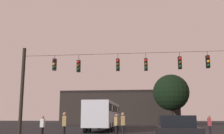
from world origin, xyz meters
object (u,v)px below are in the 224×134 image
object	(u,v)px
pedestrian_crossing_center	(123,123)
pedestrian_near_bus	(117,124)
pedestrian_far_side	(42,126)
car_near_right	(176,131)
pedestrian_trailing	(64,124)
tree_left_silhouette	(171,92)
car_far_left	(112,122)
city_bus	(104,113)
pedestrian_crossing_right	(210,125)
pedestrian_crossing_left	(170,125)

from	to	relation	value
pedestrian_crossing_center	pedestrian_near_bus	size ratio (longest dim) A/B	1.06
pedestrian_crossing_center	pedestrian_far_side	world-z (taller)	pedestrian_crossing_center
car_near_right	pedestrian_far_side	xyz separation A→B (m)	(-8.50, 4.85, 0.06)
pedestrian_trailing	tree_left_silhouette	size ratio (longest dim) A/B	0.21
car_far_left	pedestrian_near_bus	world-z (taller)	pedestrian_near_bus
city_bus	tree_left_silhouette	world-z (taller)	tree_left_silhouette
pedestrian_crossing_center	pedestrian_crossing_right	bearing A→B (deg)	18.47
car_near_right	pedestrian_trailing	size ratio (longest dim) A/B	2.46
car_far_left	pedestrian_far_side	distance (m)	20.79
pedestrian_crossing_left	pedestrian_crossing_right	world-z (taller)	pedestrian_crossing_right
car_near_right	pedestrian_far_side	bearing A→B (deg)	150.29
car_far_left	pedestrian_trailing	distance (m)	21.69
pedestrian_crossing_left	pedestrian_crossing_center	size ratio (longest dim) A/B	0.89
car_far_left	city_bus	bearing A→B (deg)	-88.77
pedestrian_near_bus	tree_left_silhouette	world-z (taller)	tree_left_silhouette
pedestrian_crossing_left	pedestrian_far_side	size ratio (longest dim) A/B	1.02
pedestrian_crossing_center	pedestrian_trailing	world-z (taller)	pedestrian_crossing_center
pedestrian_crossing_right	pedestrian_near_bus	bearing A→B (deg)	-172.32
car_far_left	pedestrian_crossing_center	size ratio (longest dim) A/B	2.48
car_near_right	pedestrian_trailing	world-z (taller)	pedestrian_trailing
city_bus	pedestrian_crossing_center	xyz separation A→B (m)	(2.90, -10.35, -0.85)
city_bus	car_far_left	bearing A→B (deg)	91.23
tree_left_silhouette	car_far_left	bearing A→B (deg)	-143.67
car_far_left	tree_left_silhouette	bearing A→B (deg)	36.33
car_far_left	pedestrian_crossing_left	distance (m)	19.40
pedestrian_near_bus	pedestrian_far_side	xyz separation A→B (m)	(-4.95, -2.04, -0.09)
city_bus	car_near_right	distance (m)	17.14
car_near_right	pedestrian_near_bus	world-z (taller)	pedestrian_near_bus
car_far_left	pedestrian_far_side	world-z (taller)	pedestrian_far_side
car_near_right	pedestrian_trailing	bearing A→B (deg)	150.11
city_bus	car_near_right	xyz separation A→B (m)	(5.90, -16.05, -1.07)
pedestrian_far_side	tree_left_silhouette	xyz separation A→B (m)	(11.52, 27.35, 4.62)
pedestrian_near_bus	pedestrian_trailing	size ratio (longest dim) A/B	0.95
city_bus	pedestrian_crossing_center	size ratio (longest dim) A/B	6.20
pedestrian_crossing_center	pedestrian_near_bus	distance (m)	1.31
city_bus	pedestrian_far_side	world-z (taller)	city_bus
car_near_right	pedestrian_crossing_left	size ratio (longest dim) A/B	2.76
pedestrian_far_side	pedestrian_crossing_right	bearing A→B (deg)	14.09
city_bus	pedestrian_crossing_left	distance (m)	10.88
pedestrian_crossing_center	pedestrian_far_side	xyz separation A→B (m)	(-5.50, -0.85, -0.15)
tree_left_silhouette	car_near_right	bearing A→B (deg)	-95.35
pedestrian_trailing	car_far_left	bearing A→B (deg)	88.55
city_bus	tree_left_silhouette	bearing A→B (deg)	61.11
pedestrian_crossing_right	pedestrian_far_side	distance (m)	12.21
city_bus	tree_left_silhouette	distance (m)	18.80
tree_left_silhouette	city_bus	bearing A→B (deg)	-118.89
city_bus	pedestrian_far_side	xyz separation A→B (m)	(-2.61, -11.20, -1.01)
pedestrian_crossing_left	car_near_right	bearing A→B (deg)	-92.94
car_near_right	pedestrian_far_side	size ratio (longest dim) A/B	2.83
pedestrian_trailing	pedestrian_far_side	xyz separation A→B (m)	(-1.86, 1.03, -0.15)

